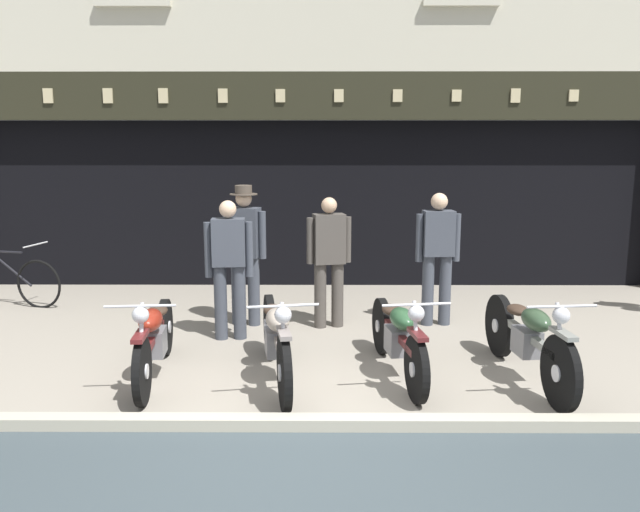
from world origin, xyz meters
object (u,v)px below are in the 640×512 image
(shopkeeper_center, at_px, (329,256))
(advert_board_near, at_px, (123,178))
(motorcycle_center_right, at_px, (528,338))
(leaning_bicycle, at_px, (7,280))
(motorcycle_center, at_px, (398,336))
(salesman_left, at_px, (245,248))
(assistant_far_right, at_px, (229,263))
(motorcycle_left, at_px, (154,337))
(motorcycle_center_left, at_px, (276,338))
(advert_board_far, at_px, (46,178))
(salesman_right, at_px, (438,253))

(shopkeeper_center, xyz_separation_m, advert_board_near, (-3.24, 2.42, 0.81))
(motorcycle_center_right, bearing_deg, leaning_bicycle, -29.54)
(motorcycle_center, bearing_deg, motorcycle_center_right, 166.38)
(salesman_left, xyz_separation_m, assistant_far_right, (-0.11, -0.60, -0.08))
(motorcycle_left, relative_size, motorcycle_center_left, 0.94)
(salesman_left, xyz_separation_m, shopkeeper_center, (1.05, -0.10, -0.09))
(shopkeeper_center, xyz_separation_m, advert_board_far, (-4.47, 2.42, 0.82))
(leaning_bicycle, bearing_deg, motorcycle_center_left, 67.64)
(advert_board_near, distance_m, leaning_bicycle, 2.33)
(shopkeeper_center, height_order, salesman_right, salesman_right)
(motorcycle_center, relative_size, advert_board_far, 2.04)
(motorcycle_center_left, relative_size, salesman_right, 1.25)
(shopkeeper_center, bearing_deg, leaning_bicycle, -25.86)
(motorcycle_center, bearing_deg, leaning_bicycle, -35.78)
(motorcycle_center_left, distance_m, salesman_left, 2.08)
(salesman_left, xyz_separation_m, advert_board_far, (-3.42, 2.33, 0.73))
(advert_board_near, xyz_separation_m, advert_board_far, (-1.22, -0.00, 0.00))
(motorcycle_center_right, bearing_deg, motorcycle_left, -6.61)
(motorcycle_left, height_order, salesman_left, salesman_left)
(salesman_right, bearing_deg, shopkeeper_center, -0.23)
(motorcycle_left, bearing_deg, leaning_bicycle, -50.02)
(motorcycle_left, distance_m, motorcycle_center, 2.40)
(motorcycle_left, bearing_deg, motorcycle_center_left, 171.46)
(shopkeeper_center, bearing_deg, motorcycle_center_left, 60.97)
(motorcycle_center_right, xyz_separation_m, advert_board_near, (-5.15, 4.25, 1.28))
(advert_board_near, height_order, leaning_bicycle, advert_board_near)
(assistant_far_right, bearing_deg, motorcycle_center_left, 110.42)
(motorcycle_center, bearing_deg, advert_board_far, -46.88)
(salesman_right, xyz_separation_m, advert_board_far, (-5.82, 2.32, 0.78))
(motorcycle_left, height_order, leaning_bicycle, leaning_bicycle)
(motorcycle_left, distance_m, salesman_right, 3.64)
(assistant_far_right, bearing_deg, motorcycle_center, 141.62)
(salesman_right, bearing_deg, advert_board_near, -31.33)
(salesman_left, bearing_deg, motorcycle_left, 83.70)
(motorcycle_center, bearing_deg, salesman_left, -54.39)
(leaning_bicycle, bearing_deg, salesman_left, 88.22)
(motorcycle_left, relative_size, motorcycle_center_right, 0.93)
(motorcycle_left, bearing_deg, motorcycle_center_right, 173.93)
(motorcycle_left, relative_size, advert_board_far, 2.05)
(motorcycle_center, bearing_deg, shopkeeper_center, -76.59)
(salesman_right, relative_size, assistant_far_right, 1.02)
(motorcycle_left, height_order, assistant_far_right, assistant_far_right)
(assistant_far_right, bearing_deg, motorcycle_center_right, 151.63)
(motorcycle_center_left, height_order, shopkeeper_center, shopkeeper_center)
(motorcycle_center_right, height_order, shopkeeper_center, shopkeeper_center)
(motorcycle_left, distance_m, advert_board_near, 4.64)
(advert_board_far, relative_size, leaning_bicycle, 0.58)
(motorcycle_center, bearing_deg, advert_board_near, -54.63)
(motorcycle_left, height_order, motorcycle_center_left, motorcycle_center_left)
(salesman_left, distance_m, shopkeeper_center, 1.06)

